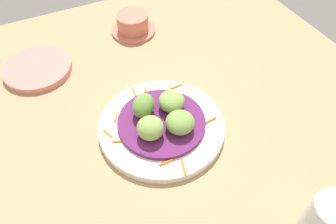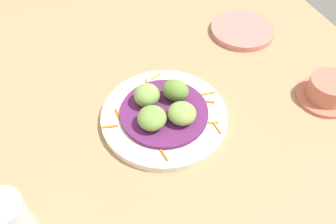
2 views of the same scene
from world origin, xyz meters
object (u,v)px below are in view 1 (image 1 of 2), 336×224
(main_plate, at_px, (162,126))
(terracotta_bowl, at_px, (133,25))
(guac_scoop_right, at_px, (143,106))
(guac_scoop_center, at_px, (172,101))
(guac_scoop_left, at_px, (180,122))
(guac_scoop_back, at_px, (150,128))
(side_plate_small, at_px, (38,69))
(water_glass, at_px, (325,221))

(main_plate, height_order, terracotta_bowl, terracotta_bowl)
(main_plate, bearing_deg, guac_scoop_right, 124.44)
(guac_scoop_center, height_order, guac_scoop_right, guac_scoop_right)
(guac_scoop_left, bearing_deg, guac_scoop_back, 169.44)
(side_plate_small, bearing_deg, water_glass, -61.72)
(main_plate, distance_m, side_plate_small, 0.33)
(guac_scoop_right, xyz_separation_m, terracotta_bowl, (0.10, 0.29, -0.02))
(guac_scoop_left, xyz_separation_m, terracotta_bowl, (0.05, 0.36, -0.02))
(guac_scoop_center, height_order, terracotta_bowl, guac_scoop_center)
(water_glass, bearing_deg, terracotta_bowl, 94.77)
(guac_scoop_right, bearing_deg, guac_scoop_center, -10.56)
(side_plate_small, bearing_deg, terracotta_bowl, 10.17)
(main_plate, bearing_deg, guac_scoop_back, -145.56)
(guac_scoop_back, bearing_deg, guac_scoop_right, 79.44)
(guac_scoop_center, bearing_deg, water_glass, -73.70)
(guac_scoop_right, bearing_deg, main_plate, -55.56)
(water_glass, bearing_deg, guac_scoop_back, 120.21)
(guac_scoop_left, bearing_deg, guac_scoop_center, 79.44)
(guac_scoop_center, height_order, side_plate_small, guac_scoop_center)
(guac_scoop_right, relative_size, water_glass, 0.58)
(main_plate, distance_m, water_glass, 0.32)
(guac_scoop_right, bearing_deg, terracotta_bowl, 71.96)
(guac_scoop_right, relative_size, guac_scoop_back, 1.05)
(side_plate_small, height_order, water_glass, water_glass)
(water_glass, bearing_deg, main_plate, 113.09)
(side_plate_small, distance_m, water_glass, 0.65)
(guac_scoop_right, bearing_deg, guac_scoop_back, -100.56)
(terracotta_bowl, bearing_deg, water_glass, -85.23)
(guac_scoop_right, distance_m, guac_scoop_back, 0.06)
(guac_scoop_right, bearing_deg, side_plate_small, 123.04)
(guac_scoop_left, height_order, guac_scoop_center, same)
(guac_scoop_right, height_order, side_plate_small, guac_scoop_right)
(guac_scoop_right, distance_m, side_plate_small, 0.30)
(guac_scoop_right, xyz_separation_m, water_glass, (0.15, -0.32, -0.00))
(guac_scoop_center, height_order, water_glass, water_glass)
(guac_scoop_right, distance_m, terracotta_bowl, 0.31)
(guac_scoop_center, relative_size, side_plate_small, 0.35)
(guac_scoop_left, distance_m, guac_scoop_right, 0.08)
(terracotta_bowl, bearing_deg, main_plate, -102.65)
(guac_scoop_center, distance_m, side_plate_small, 0.34)
(side_plate_small, bearing_deg, guac_scoop_center, -50.03)
(main_plate, distance_m, guac_scoop_back, 0.05)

